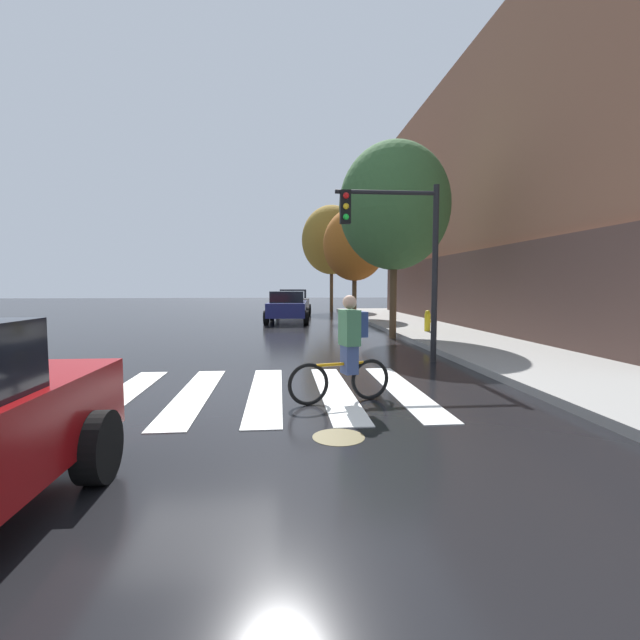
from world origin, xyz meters
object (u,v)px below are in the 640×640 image
(manhole_cover, at_px, (339,437))
(sedan_mid, at_px, (288,306))
(traffic_light_near, at_px, (401,242))
(street_tree_mid, at_px, (355,245))
(sedan_far, at_px, (292,301))
(street_tree_near, at_px, (394,206))
(street_tree_far, at_px, (332,240))
(cyclist, at_px, (347,349))
(fire_hydrant, at_px, (428,321))

(manhole_cover, height_order, sedan_mid, sedan_mid)
(sedan_mid, distance_m, traffic_light_near, 12.50)
(sedan_mid, relative_size, street_tree_mid, 0.78)
(manhole_cover, relative_size, sedan_far, 0.14)
(street_tree_near, xyz_separation_m, street_tree_far, (-0.26, 16.24, 0.48))
(traffic_light_near, distance_m, street_tree_near, 5.26)
(sedan_far, distance_m, cyclist, 22.42)
(street_tree_far, bearing_deg, sedan_far, -142.77)
(fire_hydrant, xyz_separation_m, street_tree_mid, (-1.49, 7.50, 3.46))
(cyclist, height_order, traffic_light_near, traffic_light_near)
(manhole_cover, bearing_deg, fire_hydrant, 66.21)
(cyclist, distance_m, street_tree_near, 9.57)
(fire_hydrant, relative_size, street_tree_far, 0.10)
(fire_hydrant, bearing_deg, manhole_cover, -113.79)
(sedan_mid, bearing_deg, cyclist, -87.64)
(traffic_light_near, xyz_separation_m, street_tree_near, (1.08, 4.86, 1.69))
(traffic_light_near, bearing_deg, street_tree_near, 77.50)
(street_tree_mid, bearing_deg, sedan_mid, -162.87)
(manhole_cover, distance_m, cyclist, 1.88)
(manhole_cover, relative_size, sedan_mid, 0.14)
(sedan_mid, height_order, traffic_light_near, traffic_light_near)
(sedan_far, relative_size, traffic_light_near, 1.11)
(manhole_cover, relative_size, street_tree_mid, 0.11)
(cyclist, relative_size, street_tree_mid, 0.29)
(street_tree_mid, xyz_separation_m, street_tree_far, (-0.30, 7.92, 1.03))
(sedan_mid, bearing_deg, street_tree_mid, 17.13)
(traffic_light_near, bearing_deg, manhole_cover, -112.84)
(manhole_cover, relative_size, street_tree_far, 0.09)
(sedan_mid, xyz_separation_m, sedan_far, (0.41, 6.86, 0.02))
(street_tree_near, relative_size, street_tree_mid, 1.14)
(manhole_cover, distance_m, sedan_far, 24.08)
(fire_hydrant, bearing_deg, street_tree_near, -151.84)
(sedan_mid, xyz_separation_m, cyclist, (0.64, -15.56, 0.04))
(street_tree_near, relative_size, street_tree_far, 0.90)
(fire_hydrant, distance_m, street_tree_far, 16.16)
(sedan_far, bearing_deg, street_tree_mid, -61.31)
(traffic_light_near, distance_m, street_tree_mid, 13.28)
(traffic_light_near, height_order, street_tree_mid, street_tree_mid)
(traffic_light_near, bearing_deg, sedan_mid, 101.44)
(cyclist, height_order, street_tree_far, street_tree_far)
(sedan_mid, relative_size, fire_hydrant, 5.93)
(manhole_cover, height_order, cyclist, cyclist)
(sedan_far, bearing_deg, traffic_light_near, -83.87)
(sedan_mid, bearing_deg, street_tree_near, -63.99)
(sedan_mid, xyz_separation_m, traffic_light_near, (2.44, -12.08, 2.06))
(traffic_light_near, height_order, street_tree_far, street_tree_far)
(cyclist, height_order, street_tree_mid, street_tree_mid)
(traffic_light_near, relative_size, street_tree_far, 0.56)
(sedan_mid, height_order, street_tree_far, street_tree_far)
(traffic_light_near, xyz_separation_m, fire_hydrant, (2.61, 5.68, -2.33))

